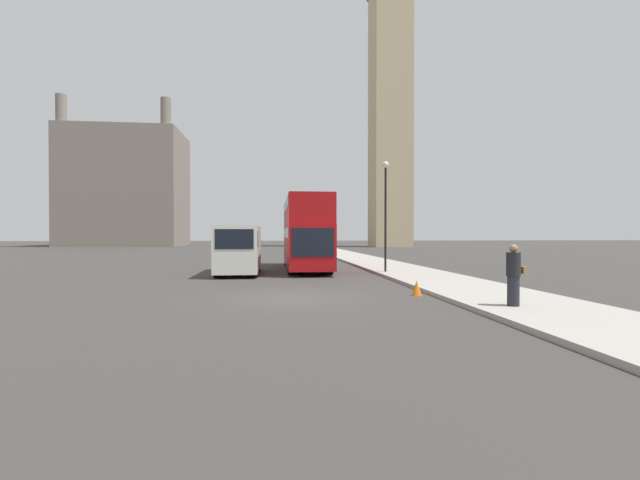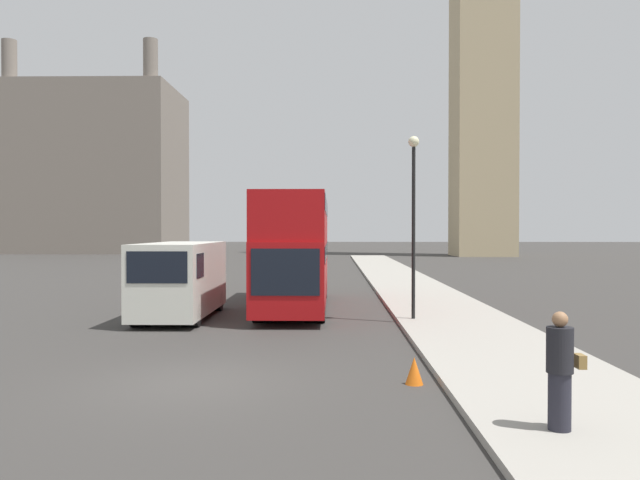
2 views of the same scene
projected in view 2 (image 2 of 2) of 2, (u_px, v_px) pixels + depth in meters
ground_plane at (192, 382)px, 12.61m from camera, size 300.00×300.00×0.00m
sidewalk_strip at (538, 380)px, 12.47m from camera, size 3.94×120.00×0.15m
building_block_distant at (99, 171)px, 86.94m from camera, size 21.56×15.58×27.60m
red_double_decker_bus at (295, 247)px, 24.47m from camera, size 2.45×10.69×4.36m
white_van at (180, 278)px, 21.68m from camera, size 2.21×5.88×2.64m
pedestrian at (560, 371)px, 9.14m from camera, size 0.55×0.39×1.74m
street_lamp at (414, 200)px, 20.60m from camera, size 0.36×0.36×6.04m
traffic_cone at (414, 371)px, 12.45m from camera, size 0.36×0.36×0.55m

